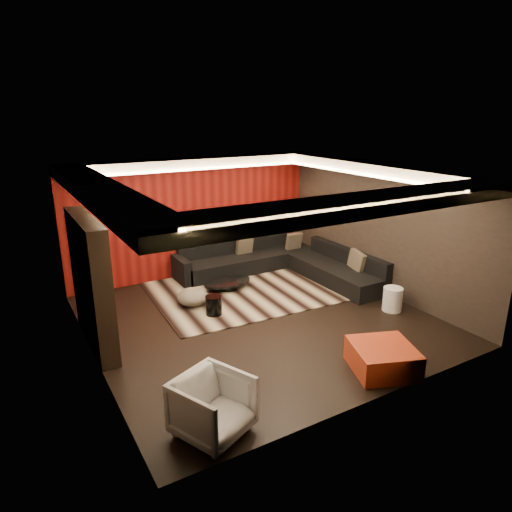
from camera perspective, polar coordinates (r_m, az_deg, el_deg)
floor at (r=8.80m, az=0.29°, el=-7.93°), size 6.00×6.00×0.02m
ceiling at (r=7.99m, az=0.32°, el=10.61°), size 6.00×6.00×0.02m
wall_back at (r=10.90m, az=-7.81°, el=4.85°), size 6.00×0.02×2.80m
wall_left at (r=7.31m, az=-20.48°, el=-2.62°), size 0.02×6.00×2.80m
wall_right at (r=10.10m, az=15.19°, el=3.36°), size 0.02×6.00×2.80m
red_feature_wall at (r=10.87m, az=-7.72°, el=4.81°), size 5.98×0.05×2.78m
soffit_back at (r=10.41m, az=-7.43°, el=11.46°), size 6.00×0.60×0.22m
soffit_front at (r=5.88m, az=13.92°, el=6.31°), size 6.00×0.60×0.22m
soffit_left at (r=7.04m, az=-19.12°, el=7.69°), size 0.60×4.80×0.22m
soffit_right at (r=9.66m, az=14.49°, el=10.58°), size 0.60×4.80×0.22m
cove_back at (r=10.11m, az=-6.64°, el=10.80°), size 4.80×0.08×0.04m
cove_front at (r=6.14m, az=11.67°, el=6.08°), size 4.80×0.08×0.04m
cove_left at (r=7.13m, az=-16.37°, el=7.32°), size 0.08×4.80×0.04m
cove_right at (r=9.43m, az=12.94°, el=9.98°), size 0.08×4.80×0.04m
tv_surround at (r=7.99m, az=-19.92°, el=-3.14°), size 0.30×2.00×2.20m
tv_screen at (r=7.91m, az=-19.06°, el=-0.57°), size 0.04×1.30×0.80m
tv_shelf at (r=8.16m, az=-18.53°, el=-5.58°), size 0.04×1.60×0.04m
rug at (r=10.10m, az=-1.25°, el=-4.32°), size 4.15×3.21×0.02m
coffee_table at (r=10.14m, az=-3.60°, el=-3.62°), size 1.12×1.12×0.18m
drum_stool at (r=8.91m, az=-5.31°, el=-6.14°), size 0.41×0.41×0.38m
striped_pouf at (r=9.38m, az=-7.96°, el=-5.08°), size 0.65×0.65×0.34m
white_side_table at (r=9.46m, az=16.70°, el=-5.19°), size 0.48×0.48×0.48m
orange_ottoman at (r=7.38m, az=15.54°, el=-12.20°), size 1.17×1.17×0.40m
armchair at (r=5.84m, az=-5.45°, el=-18.23°), size 1.08×1.09×0.76m
sectional_sofa at (r=11.02m, az=3.12°, el=-1.02°), size 3.65×3.50×0.75m
throw_pillows at (r=11.06m, az=5.07°, el=0.96°), size 1.84×2.67×0.50m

